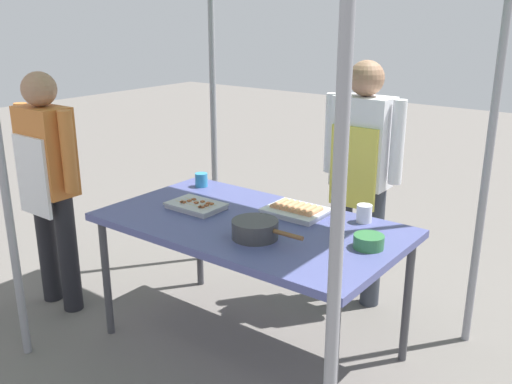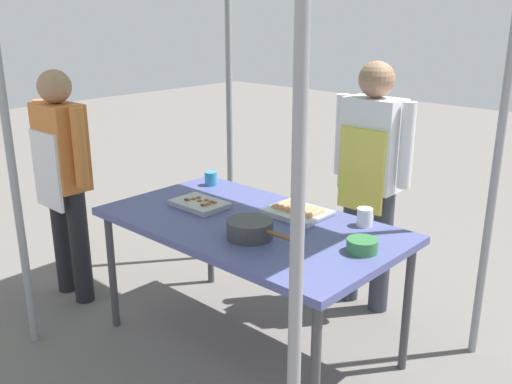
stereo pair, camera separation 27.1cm
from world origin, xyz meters
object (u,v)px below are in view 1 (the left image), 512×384
(tray_grilled_sausages, at_px, (296,210))
(drink_cup_near_edge, at_px, (364,213))
(tray_meat_skewers, at_px, (196,206))
(cooking_wok, at_px, (255,229))
(drink_cup_by_wok, at_px, (201,180))
(vendor_woman, at_px, (361,166))
(stall_table, at_px, (250,231))
(customer_nearby, at_px, (48,175))
(condiment_bowl, at_px, (369,242))

(tray_grilled_sausages, xyz_separation_m, drink_cup_near_edge, (0.35, 0.12, 0.02))
(tray_grilled_sausages, distance_m, tray_meat_skewers, 0.56)
(cooking_wok, distance_m, drink_cup_by_wok, 0.92)
(tray_meat_skewers, xyz_separation_m, vendor_woman, (0.57, 0.87, 0.14))
(tray_grilled_sausages, relative_size, drink_cup_near_edge, 3.48)
(stall_table, relative_size, tray_grilled_sausages, 4.90)
(customer_nearby, bearing_deg, drink_cup_by_wok, 46.07)
(tray_meat_skewers, bearing_deg, cooking_wok, -14.99)
(tray_meat_skewers, bearing_deg, drink_cup_near_edge, 24.13)
(tray_grilled_sausages, height_order, drink_cup_by_wok, drink_cup_by_wok)
(tray_meat_skewers, relative_size, cooking_wok, 0.80)
(tray_meat_skewers, relative_size, drink_cup_by_wok, 3.60)
(cooking_wok, distance_m, vendor_woman, 1.01)
(stall_table, xyz_separation_m, tray_meat_skewers, (-0.37, -0.02, 0.07))
(cooking_wok, bearing_deg, drink_cup_near_edge, 58.28)
(cooking_wok, xyz_separation_m, condiment_bowl, (0.50, 0.22, -0.02))
(drink_cup_near_edge, relative_size, customer_nearby, 0.06)
(drink_cup_by_wok, bearing_deg, tray_grilled_sausages, -5.23)
(stall_table, height_order, tray_grilled_sausages, tray_grilled_sausages)
(customer_nearby, bearing_deg, cooking_wok, 7.58)
(tray_grilled_sausages, distance_m, cooking_wok, 0.40)
(drink_cup_near_edge, distance_m, vendor_woman, 0.57)
(drink_cup_by_wok, bearing_deg, cooking_wok, -30.95)
(condiment_bowl, bearing_deg, vendor_woman, 119.75)
(vendor_woman, relative_size, customer_nearby, 1.04)
(tray_grilled_sausages, bearing_deg, condiment_bowl, -19.08)
(tray_meat_skewers, height_order, condiment_bowl, condiment_bowl)
(cooking_wok, bearing_deg, tray_grilled_sausages, 93.70)
(drink_cup_near_edge, height_order, drink_cup_by_wok, drink_cup_near_edge)
(stall_table, distance_m, customer_nearby, 1.32)
(tray_grilled_sausages, height_order, drink_cup_near_edge, drink_cup_near_edge)
(drink_cup_by_wok, height_order, customer_nearby, customer_nearby)
(cooking_wok, distance_m, customer_nearby, 1.44)
(stall_table, height_order, drink_cup_near_edge, drink_cup_near_edge)
(customer_nearby, bearing_deg, tray_grilled_sausages, 22.94)
(customer_nearby, bearing_deg, stall_table, 15.60)
(tray_meat_skewers, xyz_separation_m, cooking_wok, (0.52, -0.14, 0.03))
(stall_table, height_order, condiment_bowl, condiment_bowl)
(tray_grilled_sausages, xyz_separation_m, drink_cup_by_wok, (-0.76, 0.07, 0.02))
(condiment_bowl, bearing_deg, drink_cup_near_edge, 120.42)
(vendor_woman, bearing_deg, condiment_bowl, 119.75)
(cooking_wok, relative_size, condiment_bowl, 2.71)
(vendor_woman, height_order, customer_nearby, vendor_woman)
(stall_table, height_order, vendor_woman, vendor_woman)
(tray_grilled_sausages, height_order, condiment_bowl, condiment_bowl)
(drink_cup_near_edge, distance_m, customer_nearby, 1.88)
(stall_table, relative_size, cooking_wok, 4.12)
(condiment_bowl, distance_m, vendor_woman, 0.91)
(stall_table, distance_m, condiment_bowl, 0.66)
(vendor_woman, bearing_deg, tray_meat_skewers, 56.64)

